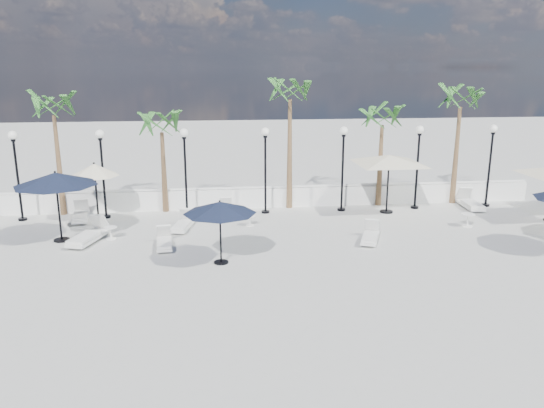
{
  "coord_description": "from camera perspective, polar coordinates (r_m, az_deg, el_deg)",
  "views": [
    {
      "loc": [
        -2.36,
        -16.47,
        6.38
      ],
      "look_at": [
        -0.19,
        2.28,
        1.5
      ],
      "focal_mm": 35.0,
      "sensor_mm": 36.0,
      "label": 1
    }
  ],
  "objects": [
    {
      "name": "palm_3",
      "position": [
        25.15,
        11.78,
        8.65
      ],
      "size": [
        2.6,
        2.6,
        4.9
      ],
      "color": "brown",
      "rests_on": "ground"
    },
    {
      "name": "lamppost_0",
      "position": [
        24.68,
        -25.83,
        3.98
      ],
      "size": [
        0.36,
        0.36,
        3.84
      ],
      "color": "black",
      "rests_on": "ground"
    },
    {
      "name": "palm_2",
      "position": [
        24.07,
        1.96,
        11.48
      ],
      "size": [
        2.6,
        2.6,
        6.1
      ],
      "color": "brown",
      "rests_on": "ground"
    },
    {
      "name": "side_table_1",
      "position": [
        21.96,
        -2.38,
        -1.69
      ],
      "size": [
        0.44,
        0.44,
        0.43
      ],
      "color": "white",
      "rests_on": "ground"
    },
    {
      "name": "lounger_2",
      "position": [
        19.76,
        -11.53,
        -4.0
      ],
      "size": [
        0.69,
        1.7,
        0.62
      ],
      "rotation": [
        0.0,
        0.0,
        0.09
      ],
      "color": "white",
      "rests_on": "ground"
    },
    {
      "name": "lamppost_6",
      "position": [
        26.61,
        22.48,
        4.99
      ],
      "size": [
        0.36,
        0.36,
        3.84
      ],
      "color": "black",
      "rests_on": "ground"
    },
    {
      "name": "palm_0",
      "position": [
        24.75,
        -22.44,
        9.14
      ],
      "size": [
        2.6,
        2.6,
        5.5
      ],
      "color": "brown",
      "rests_on": "ground"
    },
    {
      "name": "lamppost_5",
      "position": [
        25.1,
        15.44,
        5.06
      ],
      "size": [
        0.36,
        0.36,
        3.84
      ],
      "color": "black",
      "rests_on": "ground"
    },
    {
      "name": "lounger_5",
      "position": [
        23.52,
        -4.88,
        -0.75
      ],
      "size": [
        0.62,
        1.74,
        0.64
      ],
      "rotation": [
        0.0,
        0.0,
        0.04
      ],
      "color": "white",
      "rests_on": "ground"
    },
    {
      "name": "parasol_cream_sq_a",
      "position": [
        24.04,
        12.51,
        5.14
      ],
      "size": [
        5.75,
        5.75,
        2.82
      ],
      "color": "black",
      "rests_on": "ground"
    },
    {
      "name": "lounger_4",
      "position": [
        21.77,
        -9.55,
        -2.14
      ],
      "size": [
        0.93,
        1.84,
        0.66
      ],
      "rotation": [
        0.0,
        0.0,
        -0.21
      ],
      "color": "white",
      "rests_on": "ground"
    },
    {
      "name": "side_table_2",
      "position": [
        23.26,
        20.31,
        -1.5
      ],
      "size": [
        0.56,
        0.56,
        0.55
      ],
      "color": "white",
      "rests_on": "ground"
    },
    {
      "name": "lamppost_2",
      "position": [
        23.32,
        -9.34,
        4.71
      ],
      "size": [
        0.36,
        0.36,
        3.84
      ],
      "color": "black",
      "rests_on": "ground"
    },
    {
      "name": "balustrade",
      "position": [
        24.8,
        -0.95,
        0.7
      ],
      "size": [
        26.0,
        0.3,
        1.01
      ],
      "color": "white",
      "rests_on": "ground"
    },
    {
      "name": "parasol_cream_small",
      "position": [
        23.58,
        -18.55,
        3.41
      ],
      "size": [
        2.05,
        2.05,
        2.52
      ],
      "color": "black",
      "rests_on": "ground"
    },
    {
      "name": "lounger_7",
      "position": [
        26.35,
        20.52,
        0.13
      ],
      "size": [
        0.86,
        2.11,
        0.77
      ],
      "rotation": [
        0.0,
        0.0,
        -0.09
      ],
      "color": "white",
      "rests_on": "ground"
    },
    {
      "name": "palm_4",
      "position": [
        26.48,
        19.62,
        10.1
      ],
      "size": [
        2.6,
        2.6,
        5.7
      ],
      "color": "brown",
      "rests_on": "ground"
    },
    {
      "name": "palm_1",
      "position": [
        24.01,
        -11.79,
        7.92
      ],
      "size": [
        2.6,
        2.6,
        4.7
      ],
      "color": "brown",
      "rests_on": "ground"
    },
    {
      "name": "ground",
      "position": [
        17.82,
        1.46,
        -6.49
      ],
      "size": [
        100.0,
        100.0,
        0.0
      ],
      "primitive_type": "plane",
      "color": "#ABABA6",
      "rests_on": "ground"
    },
    {
      "name": "lounger_3",
      "position": [
        21.04,
        -19.13,
        -3.21
      ],
      "size": [
        1.3,
        2.26,
        0.81
      ],
      "rotation": [
        0.0,
        0.0,
        -0.3
      ],
      "color": "white",
      "rests_on": "ground"
    },
    {
      "name": "lamppost_3",
      "position": [
        23.41,
        -0.73,
        4.94
      ],
      "size": [
        0.36,
        0.36,
        3.84
      ],
      "color": "black",
      "rests_on": "ground"
    },
    {
      "name": "parasol_navy_left",
      "position": [
        21.1,
        -22.26,
        2.47
      ],
      "size": [
        3.05,
        3.05,
        2.7
      ],
      "color": "black",
      "rests_on": "ground"
    },
    {
      "name": "side_table_0",
      "position": [
        21.15,
        -16.97,
        -2.88
      ],
      "size": [
        0.5,
        0.5,
        0.49
      ],
      "color": "white",
      "rests_on": "ground"
    },
    {
      "name": "lamppost_4",
      "position": [
        24.02,
        7.64,
        5.05
      ],
      "size": [
        0.36,
        0.36,
        3.84
      ],
      "color": "black",
      "rests_on": "ground"
    },
    {
      "name": "lounger_6",
      "position": [
        20.34,
        10.54,
        -3.39
      ],
      "size": [
        1.16,
        1.81,
        0.65
      ],
      "rotation": [
        0.0,
        0.0,
        -0.39
      ],
      "color": "white",
      "rests_on": "ground"
    },
    {
      "name": "parasol_navy_mid",
      "position": [
        17.42,
        -5.64,
        -0.43
      ],
      "size": [
        2.43,
        2.43,
        2.18
      ],
      "color": "black",
      "rests_on": "ground"
    },
    {
      "name": "lounger_1",
      "position": [
        24.17,
        -19.89,
        -1.09
      ],
      "size": [
        0.92,
        2.01,
        0.73
      ],
      "rotation": [
        0.0,
        0.0,
        0.16
      ],
      "color": "white",
      "rests_on": "ground"
    },
    {
      "name": "lamppost_1",
      "position": [
        23.75,
        -17.82,
        4.38
      ],
      "size": [
        0.36,
        0.36,
        3.84
      ],
      "color": "black",
      "rests_on": "ground"
    }
  ]
}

